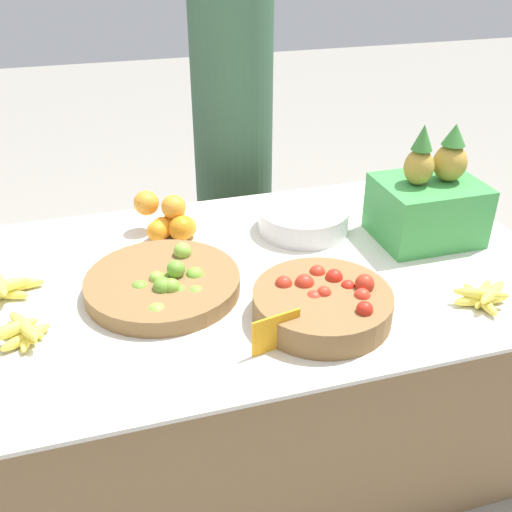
{
  "coord_description": "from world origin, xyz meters",
  "views": [
    {
      "loc": [
        -0.42,
        -1.44,
        1.56
      ],
      "look_at": [
        0.0,
        0.0,
        0.69
      ],
      "focal_mm": 42.0,
      "sensor_mm": 36.0,
      "label": 1
    }
  ],
  "objects_px": {
    "tomato_basket": "(323,304)",
    "metal_bowl": "(303,219)",
    "lime_bowl": "(164,284)",
    "price_sign": "(276,332)",
    "produce_crate": "(428,202)",
    "vendor_person": "(233,150)"
  },
  "relations": [
    {
      "from": "tomato_basket",
      "to": "metal_bowl",
      "type": "relative_size",
      "value": 1.22
    },
    {
      "from": "lime_bowl",
      "to": "tomato_basket",
      "type": "distance_m",
      "value": 0.44
    },
    {
      "from": "lime_bowl",
      "to": "price_sign",
      "type": "xyz_separation_m",
      "value": [
        0.22,
        -0.32,
        0.02
      ]
    },
    {
      "from": "price_sign",
      "to": "metal_bowl",
      "type": "bearing_deg",
      "value": 52.39
    },
    {
      "from": "metal_bowl",
      "to": "produce_crate",
      "type": "height_order",
      "value": "produce_crate"
    },
    {
      "from": "metal_bowl",
      "to": "vendor_person",
      "type": "relative_size",
      "value": 0.2
    },
    {
      "from": "metal_bowl",
      "to": "price_sign",
      "type": "relative_size",
      "value": 2.33
    },
    {
      "from": "vendor_person",
      "to": "lime_bowl",
      "type": "bearing_deg",
      "value": -115.49
    },
    {
      "from": "lime_bowl",
      "to": "price_sign",
      "type": "relative_size",
      "value": 3.37
    },
    {
      "from": "produce_crate",
      "to": "vendor_person",
      "type": "relative_size",
      "value": 0.25
    },
    {
      "from": "price_sign",
      "to": "produce_crate",
      "type": "relative_size",
      "value": 0.33
    },
    {
      "from": "lime_bowl",
      "to": "price_sign",
      "type": "bearing_deg",
      "value": -55.61
    },
    {
      "from": "lime_bowl",
      "to": "vendor_person",
      "type": "distance_m",
      "value": 1.01
    },
    {
      "from": "vendor_person",
      "to": "metal_bowl",
      "type": "bearing_deg",
      "value": -84.52
    },
    {
      "from": "produce_crate",
      "to": "vendor_person",
      "type": "distance_m",
      "value": 0.93
    },
    {
      "from": "tomato_basket",
      "to": "price_sign",
      "type": "xyz_separation_m",
      "value": [
        -0.16,
        -0.09,
        0.01
      ]
    },
    {
      "from": "lime_bowl",
      "to": "vendor_person",
      "type": "bearing_deg",
      "value": 64.51
    },
    {
      "from": "metal_bowl",
      "to": "produce_crate",
      "type": "distance_m",
      "value": 0.4
    },
    {
      "from": "tomato_basket",
      "to": "produce_crate",
      "type": "height_order",
      "value": "produce_crate"
    },
    {
      "from": "tomato_basket",
      "to": "vendor_person",
      "type": "bearing_deg",
      "value": 87.09
    },
    {
      "from": "lime_bowl",
      "to": "metal_bowl",
      "type": "bearing_deg",
      "value": 25.92
    },
    {
      "from": "tomato_basket",
      "to": "metal_bowl",
      "type": "distance_m",
      "value": 0.49
    }
  ]
}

